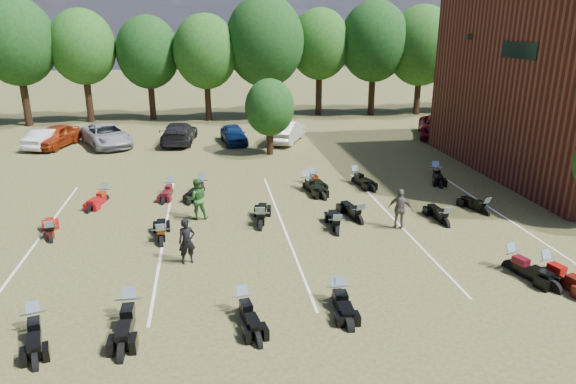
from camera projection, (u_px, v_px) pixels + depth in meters
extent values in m
plane|color=brown|center=(372.00, 251.00, 19.73)|extent=(160.00, 160.00, 0.00)
imported|color=maroon|center=(55.00, 136.00, 35.62)|extent=(3.05, 4.79, 1.52)
imported|color=silver|center=(49.00, 138.00, 35.49)|extent=(2.79, 4.32, 1.35)
imported|color=#94959C|center=(107.00, 135.00, 35.92)|extent=(4.58, 6.08, 1.53)
imported|color=black|center=(179.00, 133.00, 36.79)|extent=(2.68, 5.40, 1.51)
imported|color=#0B1F4F|center=(234.00, 134.00, 36.75)|extent=(2.06, 4.04, 1.32)
imported|color=#A0A19C|center=(287.00, 131.00, 37.09)|extent=(3.50, 5.05, 1.58)
imported|color=#54040E|center=(437.00, 127.00, 38.76)|extent=(4.32, 6.06, 1.53)
imported|color=#343438|center=(472.00, 123.00, 40.36)|extent=(2.31, 5.33, 1.53)
imported|color=black|center=(187.00, 241.00, 18.49)|extent=(0.70, 0.54, 1.70)
imported|color=#275C22|center=(197.00, 199.00, 22.63)|extent=(0.97, 0.78, 1.88)
imported|color=#5B564E|center=(400.00, 209.00, 21.59)|extent=(1.11, 0.87, 1.75)
cube|color=black|center=(469.00, 37.00, 29.97)|extent=(0.30, 0.40, 0.30)
cube|color=black|center=(519.00, 50.00, 25.47)|extent=(0.06, 3.00, 0.80)
cylinder|color=black|center=(26.00, 100.00, 43.09)|extent=(0.58, 0.58, 4.08)
ellipsoid|color=#1E4C19|center=(17.00, 47.00, 41.73)|extent=(6.00, 6.00, 6.90)
cylinder|color=black|center=(88.00, 99.00, 43.84)|extent=(0.58, 0.58, 4.08)
ellipsoid|color=#1E4C19|center=(81.00, 47.00, 42.47)|extent=(6.00, 6.00, 6.90)
cylinder|color=black|center=(148.00, 97.00, 44.58)|extent=(0.57, 0.58, 4.08)
ellipsoid|color=#1E4C19|center=(143.00, 46.00, 43.22)|extent=(6.00, 6.00, 6.90)
cylinder|color=black|center=(206.00, 96.00, 45.33)|extent=(0.57, 0.58, 4.08)
ellipsoid|color=#1E4C19|center=(203.00, 46.00, 43.96)|extent=(6.00, 6.00, 6.90)
cylinder|color=black|center=(262.00, 95.00, 46.08)|extent=(0.58, 0.58, 4.08)
ellipsoid|color=#1E4C19|center=(261.00, 45.00, 44.71)|extent=(6.00, 6.00, 6.90)
cylinder|color=black|center=(317.00, 94.00, 46.82)|extent=(0.57, 0.58, 4.08)
ellipsoid|color=#1E4C19|center=(317.00, 45.00, 45.46)|extent=(6.00, 6.00, 6.90)
cylinder|color=black|center=(369.00, 93.00, 47.57)|extent=(0.57, 0.58, 4.08)
ellipsoid|color=#1E4C19|center=(372.00, 44.00, 46.20)|extent=(6.00, 6.00, 6.90)
cylinder|color=black|center=(420.00, 91.00, 48.32)|extent=(0.57, 0.58, 4.08)
ellipsoid|color=#1E4C19|center=(424.00, 44.00, 46.95)|extent=(6.00, 6.00, 6.90)
cylinder|color=black|center=(470.00, 90.00, 49.06)|extent=(0.58, 0.58, 4.08)
ellipsoid|color=#1E4C19|center=(475.00, 44.00, 47.70)|extent=(6.00, 6.00, 6.90)
cylinder|color=black|center=(518.00, 89.00, 49.81)|extent=(0.58, 0.58, 4.08)
ellipsoid|color=#1E4C19|center=(524.00, 43.00, 48.44)|extent=(6.00, 6.00, 6.90)
cylinder|color=black|center=(270.00, 140.00, 33.64)|extent=(0.24, 0.24, 1.90)
sphere|color=#1E4C19|center=(270.00, 107.00, 32.95)|extent=(3.20, 3.20, 3.20)
cube|color=silver|center=(37.00, 241.00, 20.60)|extent=(0.10, 14.00, 0.01)
cube|color=silver|center=(165.00, 233.00, 21.34)|extent=(0.10, 14.00, 0.01)
cube|color=silver|center=(283.00, 226.00, 22.09)|extent=(0.10, 14.00, 0.01)
cube|color=silver|center=(394.00, 219.00, 22.83)|extent=(0.10, 14.00, 0.01)
cube|color=silver|center=(498.00, 213.00, 23.58)|extent=(0.10, 14.00, 0.01)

